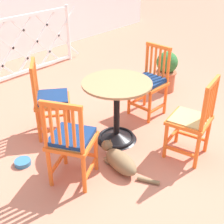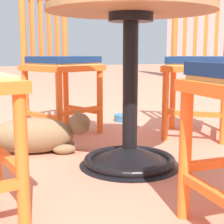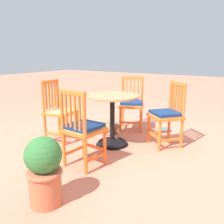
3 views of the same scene
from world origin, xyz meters
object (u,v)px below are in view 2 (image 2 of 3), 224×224
(cafe_table, at_px, (130,106))
(orange_chair_at_corner, at_px, (60,65))
(tabby_cat, at_px, (40,135))
(orange_chair_facing_out, at_px, (198,66))
(pet_water_bowl, at_px, (125,118))

(cafe_table, relative_size, orange_chair_at_corner, 0.83)
(cafe_table, relative_size, tabby_cat, 1.02)
(orange_chair_facing_out, distance_m, orange_chair_at_corner, 0.88)
(orange_chair_facing_out, distance_m, pet_water_bowl, 0.77)
(tabby_cat, height_order, pet_water_bowl, tabby_cat)
(orange_chair_at_corner, height_order, tabby_cat, orange_chair_at_corner)
(cafe_table, distance_m, orange_chair_at_corner, 0.82)
(orange_chair_facing_out, height_order, pet_water_bowl, orange_chair_facing_out)
(orange_chair_at_corner, bearing_deg, orange_chair_facing_out, 63.17)
(cafe_table, bearing_deg, orange_chair_at_corner, -171.25)
(cafe_table, xyz_separation_m, orange_chair_facing_out, (-0.40, 0.66, 0.16))
(cafe_table, xyz_separation_m, tabby_cat, (-0.38, -0.35, -0.19))
(orange_chair_facing_out, bearing_deg, pet_water_bowl, -159.63)
(pet_water_bowl, bearing_deg, cafe_table, -23.71)
(orange_chair_facing_out, bearing_deg, tabby_cat, -88.89)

